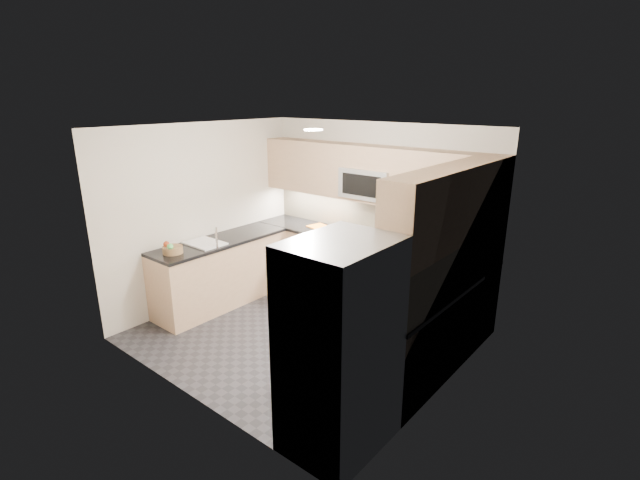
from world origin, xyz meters
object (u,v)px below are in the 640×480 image
at_px(utensil_bowl, 459,253).
at_px(cutting_board, 321,227).
at_px(refrigerator, 340,347).
at_px(gas_range, 362,272).
at_px(fruit_basket, 173,250).
at_px(microwave, 370,183).

distance_m(utensil_bowl, cutting_board, 2.19).
xyz_separation_m(refrigerator, utensil_bowl, (-0.07, 2.45, 0.13)).
xyz_separation_m(gas_range, fruit_basket, (-1.50, -2.01, 0.53)).
distance_m(utensil_bowl, fruit_basket, 3.53).
distance_m(microwave, refrigerator, 3.04).
bearing_deg(refrigerator, microwave, 119.62).
xyz_separation_m(microwave, cutting_board, (-0.81, -0.05, -0.75)).
bearing_deg(gas_range, refrigerator, -59.12).
relative_size(microwave, cutting_board, 1.93).
xyz_separation_m(refrigerator, cutting_board, (-2.26, 2.50, 0.05)).
bearing_deg(cutting_board, microwave, 3.88).
distance_m(gas_range, microwave, 1.25).
height_order(microwave, utensil_bowl, microwave).
height_order(refrigerator, cutting_board, refrigerator).
bearing_deg(cutting_board, fruit_basket, -108.33).
height_order(cutting_board, fruit_basket, fruit_basket).
xyz_separation_m(utensil_bowl, fruit_basket, (-2.88, -2.04, -0.04)).
bearing_deg(refrigerator, gas_range, 120.88).
height_order(utensil_bowl, cutting_board, utensil_bowl).
relative_size(refrigerator, fruit_basket, 7.24).
bearing_deg(microwave, fruit_basket, -125.01).
relative_size(utensil_bowl, fruit_basket, 1.24).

